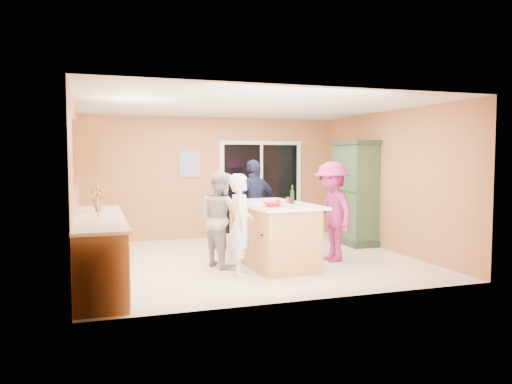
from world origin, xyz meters
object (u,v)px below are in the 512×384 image
object	(u,v)px
woman_magenta	(332,212)
woman_navy	(255,206)
green_hutch	(355,194)
woman_white	(241,225)
woman_grey	(221,219)
kitchen_island	(273,236)

from	to	relation	value
woman_magenta	woman_navy	bearing A→B (deg)	-144.75
green_hutch	woman_navy	xyz separation A→B (m)	(-2.16, -0.13, -0.16)
green_hutch	woman_navy	size ratio (longest dim) A/B	1.22
woman_magenta	woman_white	bearing A→B (deg)	-76.95
woman_white	woman_grey	bearing A→B (deg)	26.66
woman_grey	woman_navy	distance (m)	1.37
woman_magenta	kitchen_island	bearing A→B (deg)	-92.51
woman_grey	kitchen_island	bearing A→B (deg)	-123.20
kitchen_island	woman_white	world-z (taller)	woman_white
kitchen_island	woman_white	distance (m)	0.89
green_hutch	woman_white	xyz separation A→B (m)	(-2.94, -1.85, -0.25)
kitchen_island	green_hutch	world-z (taller)	green_hutch
woman_white	woman_navy	bearing A→B (deg)	-7.69
green_hutch	woman_magenta	xyz separation A→B (m)	(-1.19, -1.34, -0.17)
kitchen_island	woman_navy	distance (m)	1.29
kitchen_island	green_hutch	distance (m)	2.68
woman_white	woman_magenta	distance (m)	1.82
woman_grey	woman_navy	xyz separation A→B (m)	(0.90, 1.02, 0.09)
green_hutch	woman_grey	xyz separation A→B (m)	(-3.06, -1.15, -0.25)
woman_navy	kitchen_island	bearing A→B (deg)	70.70
woman_navy	woman_magenta	distance (m)	1.55
woman_magenta	green_hutch	bearing A→B (deg)	134.98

